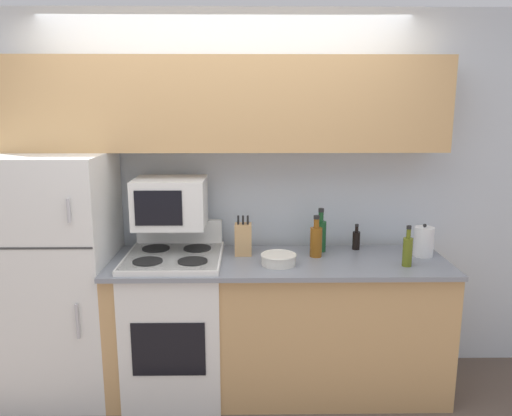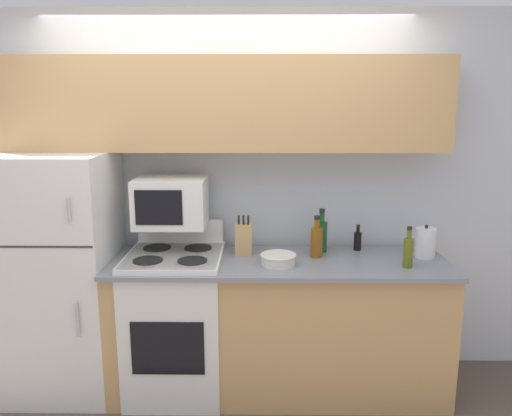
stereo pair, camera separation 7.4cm
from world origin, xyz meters
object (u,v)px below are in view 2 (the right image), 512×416
at_px(knife_block, 244,239).
at_px(kettle, 425,243).
at_px(bottle_whiskey, 317,241).
at_px(bottle_olive_oil, 408,251).
at_px(stove, 176,321).
at_px(bowl, 278,259).
at_px(refrigerator, 61,274).
at_px(bottle_wine_green, 321,235).
at_px(microwave, 171,202).
at_px(bottle_soy_sauce, 358,240).

relative_size(knife_block, kettle, 1.23).
distance_m(bottle_whiskey, bottle_olive_oil, 0.58).
height_order(stove, bowl, stove).
bearing_deg(refrigerator, knife_block, 3.82).
bearing_deg(bottle_whiskey, knife_block, 174.30).
bearing_deg(knife_block, bowl, -43.46).
distance_m(knife_block, bowl, 0.32).
xyz_separation_m(refrigerator, bottle_wine_green, (1.75, 0.16, 0.23)).
xyz_separation_m(bowl, bottle_whiskey, (0.26, 0.17, 0.07)).
bearing_deg(microwave, bottle_olive_oil, -9.78).
bearing_deg(bottle_olive_oil, bottle_wine_green, 146.39).
distance_m(bottle_whiskey, bottle_wine_green, 0.14).
bearing_deg(microwave, kettle, -1.83).
bearing_deg(knife_block, bottle_whiskey, -5.70).
xyz_separation_m(refrigerator, stove, (0.76, -0.03, -0.31)).
xyz_separation_m(stove, bottle_wine_green, (0.98, 0.19, 0.55)).
bearing_deg(knife_block, bottle_soy_sauce, 8.37).
bearing_deg(kettle, refrigerator, -179.17).
bearing_deg(knife_block, refrigerator, -176.18).
xyz_separation_m(bottle_whiskey, kettle, (0.72, 0.00, -0.01)).
relative_size(microwave, knife_block, 1.70).
bearing_deg(refrigerator, bottle_wine_green, 5.23).
relative_size(refrigerator, kettle, 7.27).
height_order(refrigerator, microwave, refrigerator).
distance_m(knife_block, kettle, 1.20).
bearing_deg(refrigerator, bowl, -5.27).
bearing_deg(knife_block, stove, -165.65).
relative_size(microwave, bottle_whiskey, 1.66).
bearing_deg(bottle_wine_green, bowl, -136.15).
bearing_deg(microwave, bowl, -17.44).
bearing_deg(bottle_soy_sauce, bottle_wine_green, -171.76).
bearing_deg(bottle_whiskey, bottle_olive_oil, -20.50).
height_order(knife_block, bowl, knife_block).
bearing_deg(stove, refrigerator, 177.44).
distance_m(knife_block, bottle_soy_sauce, 0.80).
bearing_deg(bottle_soy_sauce, bottle_whiskey, -151.58).
distance_m(refrigerator, bottle_soy_sauce, 2.02).
distance_m(bowl, bottle_olive_oil, 0.81).
height_order(bowl, bottle_olive_oil, bottle_olive_oil).
bearing_deg(kettle, bowl, -170.23).
bearing_deg(bottle_soy_sauce, refrigerator, -174.38).
distance_m(stove, bottle_soy_sauce, 1.35).
bearing_deg(stove, bottle_olive_oil, -5.29).
distance_m(refrigerator, knife_block, 1.24).
relative_size(bowl, bottle_wine_green, 0.76).
relative_size(stove, bottle_soy_sauce, 6.21).
height_order(knife_block, bottle_whiskey, bottle_whiskey).
distance_m(bottle_olive_oil, kettle, 0.27).
bearing_deg(microwave, bottle_wine_green, 4.02).
xyz_separation_m(bottle_whiskey, bottle_wine_green, (0.05, 0.13, 0.01)).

